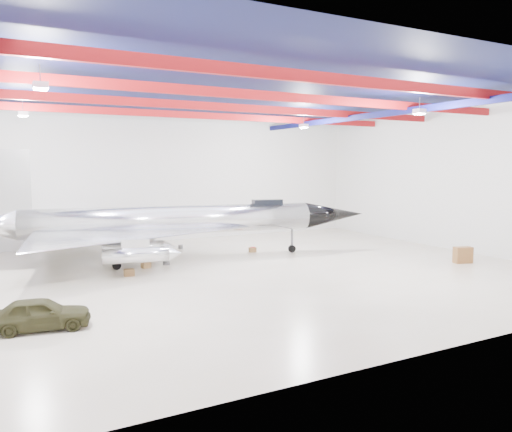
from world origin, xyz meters
TOP-DOWN VIEW (x-y plane):
  - floor at (0.00, 0.00)m, footprint 40.00×40.00m
  - wall_back at (0.00, 15.00)m, footprint 40.00×0.00m
  - wall_right at (20.00, 0.00)m, footprint 0.00×30.00m
  - ceiling at (0.00, 0.00)m, footprint 40.00×40.00m
  - ceiling_structure at (0.00, 0.00)m, footprint 39.50×29.50m
  - jet_aircraft at (-0.76, 6.23)m, footprint 27.83×18.54m
  - jeep at (-10.38, -5.82)m, footprint 4.10×2.17m
  - desk at (16.22, -4.30)m, footprint 1.32×0.92m
  - crate_ply at (-4.81, 2.34)m, footprint 0.61×0.50m
  - toolbox_red at (-2.29, 6.49)m, footprint 0.59×0.54m
  - engine_drum at (-1.80, 4.53)m, footprint 0.47×0.47m
  - parts_bin at (5.55, 6.17)m, footprint 0.58×0.49m
  - tool_chest at (5.59, 6.18)m, footprint 0.54×0.54m
  - oil_barrel at (-3.27, 4.19)m, footprint 0.63×0.55m
  - spares_box at (1.17, 10.14)m, footprint 0.40×0.40m

SIDE VIEW (x-z plane):
  - floor at x=0.00m, z-range 0.00..0.00m
  - toolbox_red at x=-2.29m, z-range 0.00..0.33m
  - spares_box at x=1.17m, z-range 0.00..0.33m
  - parts_bin at x=5.55m, z-range 0.00..0.36m
  - oil_barrel at x=-3.27m, z-range 0.00..0.38m
  - tool_chest at x=5.59m, z-range 0.00..0.39m
  - crate_ply at x=-4.81m, z-range 0.00..0.41m
  - engine_drum at x=-1.80m, z-range 0.00..0.42m
  - desk at x=16.22m, z-range 0.00..1.10m
  - jeep at x=-10.38m, z-range 0.00..1.33m
  - jet_aircraft at x=-0.76m, z-range -1.31..6.32m
  - wall_back at x=0.00m, z-range -14.50..25.50m
  - wall_right at x=20.00m, z-range -9.50..20.50m
  - ceiling_structure at x=0.00m, z-range 9.79..10.86m
  - ceiling at x=0.00m, z-range 11.00..11.00m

